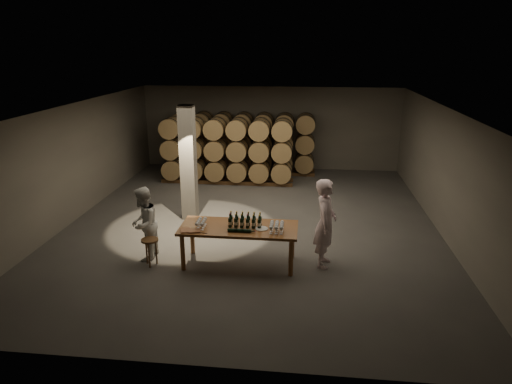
# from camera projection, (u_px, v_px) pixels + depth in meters

# --- Properties ---
(room) EXTENTS (12.00, 12.00, 12.00)m
(room) POSITION_uv_depth(u_px,v_px,m) (188.00, 163.00, 12.60)
(room) COLOR #4D4B49
(room) RESTS_ON ground
(tasting_table) EXTENTS (2.60, 1.10, 0.90)m
(tasting_table) POSITION_uv_depth(u_px,v_px,m) (239.00, 231.00, 10.11)
(tasting_table) COLOR brown
(tasting_table) RESTS_ON ground
(barrel_stack_back) EXTENTS (5.48, 0.95, 2.31)m
(barrel_stack_back) POSITION_uv_depth(u_px,v_px,m) (243.00, 142.00, 17.36)
(barrel_stack_back) COLOR #53391C
(barrel_stack_back) RESTS_ON ground
(barrel_stack_front) EXTENTS (4.70, 0.95, 2.31)m
(barrel_stack_front) POSITION_uv_depth(u_px,v_px,m) (227.00, 150.00, 16.08)
(barrel_stack_front) COLOR #53391C
(barrel_stack_front) RESTS_ON ground
(bottle_cluster) EXTENTS (0.73, 0.23, 0.32)m
(bottle_cluster) POSITION_uv_depth(u_px,v_px,m) (245.00, 222.00, 10.05)
(bottle_cluster) COLOR black
(bottle_cluster) RESTS_ON tasting_table
(lying_bottles) EXTENTS (0.60, 0.08, 0.08)m
(lying_bottles) POSITION_uv_depth(u_px,v_px,m) (240.00, 231.00, 9.77)
(lying_bottles) COLOR black
(lying_bottles) RESTS_ON tasting_table
(glass_cluster_left) EXTENTS (0.19, 0.41, 0.17)m
(glass_cluster_left) POSITION_uv_depth(u_px,v_px,m) (201.00, 222.00, 10.02)
(glass_cluster_left) COLOR silver
(glass_cluster_left) RESTS_ON tasting_table
(glass_cluster_right) EXTENTS (0.31, 0.42, 0.18)m
(glass_cluster_right) POSITION_uv_depth(u_px,v_px,m) (277.00, 225.00, 9.81)
(glass_cluster_right) COLOR silver
(glass_cluster_right) RESTS_ON tasting_table
(plate) EXTENTS (0.28, 0.28, 0.02)m
(plate) POSITION_uv_depth(u_px,v_px,m) (262.00, 229.00, 9.95)
(plate) COLOR silver
(plate) RESTS_ON tasting_table
(notebook_near) EXTENTS (0.30, 0.26, 0.03)m
(notebook_near) POSITION_uv_depth(u_px,v_px,m) (194.00, 231.00, 9.81)
(notebook_near) COLOR brown
(notebook_near) RESTS_ON tasting_table
(notebook_corner) EXTENTS (0.28, 0.32, 0.02)m
(notebook_corner) POSITION_uv_depth(u_px,v_px,m) (186.00, 230.00, 9.85)
(notebook_corner) COLOR brown
(notebook_corner) RESTS_ON tasting_table
(pen) EXTENTS (0.16, 0.03, 0.01)m
(pen) POSITION_uv_depth(u_px,v_px,m) (204.00, 233.00, 9.72)
(pen) COLOR black
(pen) RESTS_ON tasting_table
(stool) EXTENTS (0.38, 0.38, 0.63)m
(stool) POSITION_uv_depth(u_px,v_px,m) (150.00, 244.00, 10.12)
(stool) COLOR #53391C
(stool) RESTS_ON ground
(person_man) EXTENTS (0.57, 0.79, 2.01)m
(person_man) POSITION_uv_depth(u_px,v_px,m) (325.00, 223.00, 9.99)
(person_man) COLOR white
(person_man) RESTS_ON ground
(person_woman) EXTENTS (0.66, 0.84, 1.71)m
(person_woman) POSITION_uv_depth(u_px,v_px,m) (144.00, 224.00, 10.37)
(person_woman) COLOR white
(person_woman) RESTS_ON ground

